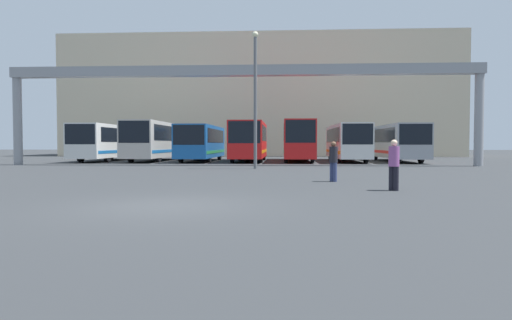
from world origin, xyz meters
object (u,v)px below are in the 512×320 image
object	(u,v)px
bus_slot_6	(396,141)
bus_slot_1	(156,139)
bus_slot_3	(249,139)
bus_slot_4	(298,139)
bus_slot_0	(109,140)
pedestrian_near_right	(333,160)
pedestrian_mid_right	(394,164)
bus_slot_2	(202,141)
bus_slot_5	(347,141)
lamp_post	(255,94)

from	to	relation	value
bus_slot_6	bus_slot_1	bearing A→B (deg)	179.12
bus_slot_3	bus_slot_4	size ratio (longest dim) A/B	0.88
bus_slot_0	pedestrian_near_right	xyz separation A→B (m)	(17.29, -21.07, -0.94)
bus_slot_1	bus_slot_6	distance (m)	20.73
pedestrian_mid_right	bus_slot_0	bearing A→B (deg)	172.13
bus_slot_2	bus_slot_4	bearing A→B (deg)	2.99
bus_slot_2	bus_slot_3	bearing A→B (deg)	-3.53
bus_slot_5	lamp_post	bearing A→B (deg)	-121.02
bus_slot_0	bus_slot_3	xyz separation A→B (m)	(12.43, -0.66, 0.10)
bus_slot_6	pedestrian_near_right	bearing A→B (deg)	-109.92
bus_slot_6	pedestrian_mid_right	xyz separation A→B (m)	(-6.02, -24.27, -0.88)
bus_slot_2	pedestrian_mid_right	size ratio (longest dim) A/B	6.59
bus_slot_0	bus_slot_4	xyz separation A→B (m)	(16.58, 0.03, 0.14)
bus_slot_5	lamp_post	distance (m)	14.03
bus_slot_0	pedestrian_mid_right	world-z (taller)	bus_slot_0
bus_slot_3	bus_slot_6	distance (m)	12.44
bus_slot_3	bus_slot_5	world-z (taller)	bus_slot_3
bus_slot_1	pedestrian_near_right	bearing A→B (deg)	-58.21
bus_slot_1	bus_slot_4	distance (m)	12.43
pedestrian_mid_right	pedestrian_near_right	distance (m)	3.71
bus_slot_2	pedestrian_near_right	distance (m)	22.57
bus_slot_1	bus_slot_5	size ratio (longest dim) A/B	1.04
bus_slot_5	bus_slot_0	bearing A→B (deg)	179.72
bus_slot_5	lamp_post	xyz separation A→B (m)	(-7.09, -11.80, 2.70)
bus_slot_6	pedestrian_mid_right	bearing A→B (deg)	-103.92
bus_slot_1	pedestrian_near_right	world-z (taller)	bus_slot_1
bus_slot_6	bus_slot_3	bearing A→B (deg)	-177.80
bus_slot_3	pedestrian_near_right	distance (m)	21.01
bus_slot_4	bus_slot_2	bearing A→B (deg)	-177.01
bus_slot_0	bus_slot_4	world-z (taller)	bus_slot_4
bus_slot_6	pedestrian_near_right	xyz separation A→B (m)	(-7.57, -20.90, -0.91)
bus_slot_1	lamp_post	world-z (taller)	lamp_post
bus_slot_3	bus_slot_6	xyz separation A→B (m)	(12.43, 0.48, -0.13)
bus_slot_6	lamp_post	bearing A→B (deg)	-133.79
bus_slot_1	lamp_post	distance (m)	15.54
bus_slot_0	bus_slot_3	size ratio (longest dim) A/B	1.13
pedestrian_near_right	bus_slot_1	bearing A→B (deg)	171.77
bus_slot_1	lamp_post	xyz separation A→B (m)	(9.48, -12.04, 2.55)
pedestrian_mid_right	lamp_post	distance (m)	14.06
bus_slot_6	pedestrian_mid_right	size ratio (longest dim) A/B	6.86
bus_slot_2	bus_slot_1	bearing A→B (deg)	172.58
bus_slot_1	bus_slot_5	world-z (taller)	bus_slot_1
bus_slot_2	bus_slot_6	world-z (taller)	bus_slot_6
bus_slot_2	lamp_post	distance (m)	12.97
bus_slot_0	bus_slot_5	size ratio (longest dim) A/B	1.02
bus_slot_3	bus_slot_4	bearing A→B (deg)	9.43
bus_slot_5	bus_slot_4	bearing A→B (deg)	178.13
bus_slot_2	bus_slot_4	distance (m)	8.30
pedestrian_mid_right	bus_slot_3	bearing A→B (deg)	149.58
pedestrian_near_right	bus_slot_5	bearing A→B (deg)	130.69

